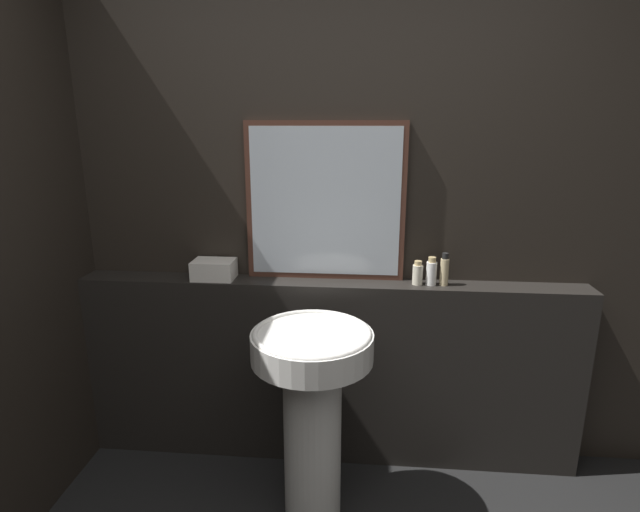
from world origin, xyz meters
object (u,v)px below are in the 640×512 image
(conditioner_bottle, at_px, (431,272))
(towel_stack, at_px, (214,269))
(pedestal_sink, at_px, (312,400))
(shampoo_bottle, at_px, (418,274))
(mirror, at_px, (325,202))
(lotion_bottle, at_px, (444,270))

(conditioner_bottle, bearing_deg, towel_stack, -180.00)
(pedestal_sink, bearing_deg, conditioner_bottle, 40.26)
(towel_stack, distance_m, shampoo_bottle, 0.98)
(mirror, distance_m, shampoo_bottle, 0.55)
(mirror, bearing_deg, towel_stack, -173.27)
(conditioner_bottle, xyz_separation_m, lotion_bottle, (0.06, -0.00, 0.01))
(lotion_bottle, bearing_deg, shampoo_bottle, 180.00)
(pedestal_sink, height_order, lotion_bottle, lotion_bottle)
(pedestal_sink, height_order, towel_stack, towel_stack)
(pedestal_sink, distance_m, conditioner_bottle, 0.81)
(shampoo_bottle, bearing_deg, towel_stack, 180.00)
(mirror, height_order, lotion_bottle, mirror)
(mirror, height_order, shampoo_bottle, mirror)
(shampoo_bottle, distance_m, conditioner_bottle, 0.06)
(mirror, bearing_deg, shampoo_bottle, -8.17)
(mirror, xyz_separation_m, lotion_bottle, (0.56, -0.06, -0.30))
(mirror, xyz_separation_m, conditioner_bottle, (0.50, -0.06, -0.31))
(conditioner_bottle, relative_size, lotion_bottle, 0.87)
(pedestal_sink, xyz_separation_m, shampoo_bottle, (0.45, 0.44, 0.43))
(pedestal_sink, bearing_deg, towel_stack, 140.27)
(mirror, relative_size, towel_stack, 3.76)
(towel_stack, xyz_separation_m, conditioner_bottle, (1.04, 0.00, 0.02))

